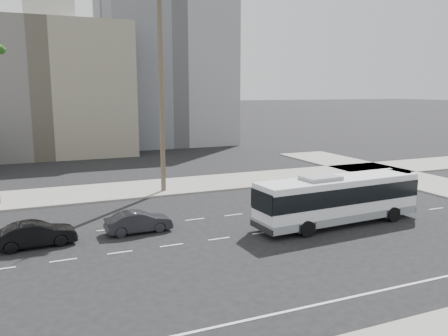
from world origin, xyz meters
TOP-DOWN VIEW (x-y plane):
  - ground at (0.00, 0.00)m, footprint 700.00×700.00m
  - sidewalk_north at (0.00, 15.50)m, footprint 120.00×7.00m
  - midrise_beige_west at (-12.00, 45.00)m, footprint 24.00×18.00m
  - midrise_gray_center at (8.00, 52.00)m, footprint 20.00×20.00m
  - civic_tower at (-2.00, 250.00)m, footprint 42.00×42.00m
  - highrise_right at (45.00, 230.00)m, footprint 26.00×26.00m
  - highrise_far at (70.00, 260.00)m, footprint 22.00×22.00m
  - city_bus at (5.58, -0.25)m, footprint 12.14×3.42m
  - car_a at (-7.23, 3.21)m, footprint 1.59×4.24m
  - car_b at (-13.29, 2.93)m, footprint 1.91×4.59m

SIDE VIEW (x-z plane):
  - ground at x=0.00m, z-range 0.00..0.00m
  - sidewalk_north at x=0.00m, z-range 0.00..0.15m
  - car_a at x=-7.23m, z-range 0.00..1.38m
  - car_b at x=-13.29m, z-range 0.00..1.48m
  - city_bus at x=5.58m, z-range 0.09..3.54m
  - midrise_beige_west at x=-12.00m, z-range 0.00..18.00m
  - midrise_gray_center at x=8.00m, z-range 0.00..26.00m
  - highrise_far at x=70.00m, z-range 0.00..60.00m
  - highrise_right at x=45.00m, z-range 0.00..70.00m
  - civic_tower at x=-2.00m, z-range -25.67..103.33m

